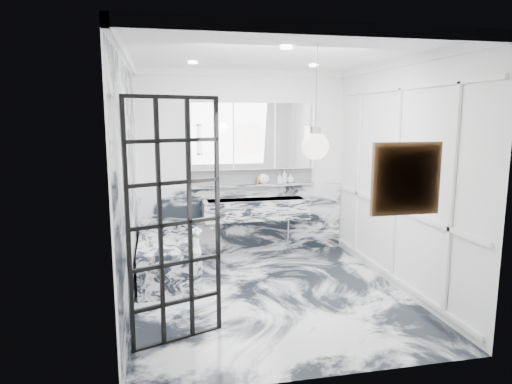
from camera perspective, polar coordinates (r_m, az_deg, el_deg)
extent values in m
plane|color=silver|center=(5.62, 1.80, -12.69)|extent=(3.60, 3.60, 0.00)
plane|color=white|center=(5.25, 1.96, 16.90)|extent=(3.60, 3.60, 0.00)
plane|color=white|center=(7.00, -1.66, 3.58)|extent=(3.60, 0.00, 3.60)
plane|color=white|center=(3.56, 8.83, -2.38)|extent=(3.60, 0.00, 3.60)
plane|color=white|center=(5.12, -15.80, 1.00)|extent=(0.00, 3.60, 3.60)
plane|color=white|center=(5.85, 17.29, 1.96)|extent=(0.00, 3.60, 3.60)
cube|color=silver|center=(7.12, -1.59, -3.45)|extent=(3.18, 0.05, 1.05)
cube|color=silver|center=(5.13, -15.60, 0.35)|extent=(0.02, 3.56, 2.68)
cube|color=white|center=(5.85, 17.07, 0.99)|extent=(0.03, 3.40, 2.30)
imported|color=#8C5919|center=(7.08, 3.58, 1.95)|extent=(0.10, 0.10, 0.21)
imported|color=#4C4C51|center=(7.07, 2.95, 1.77)|extent=(0.08, 0.08, 0.16)
imported|color=silver|center=(7.11, 4.32, 1.71)|extent=(0.11, 0.11, 0.14)
sphere|color=white|center=(7.01, 0.94, 1.65)|extent=(0.17, 0.17, 0.17)
cylinder|color=#8C5919|center=(6.99, 0.20, 1.43)|extent=(0.04, 0.04, 0.10)
cylinder|color=silver|center=(5.59, -7.53, -6.30)|extent=(0.08, 0.08, 0.12)
cube|color=#C57014|center=(3.85, 18.26, 1.59)|extent=(0.49, 0.05, 0.49)
sphere|color=white|center=(4.00, 7.41, 5.68)|extent=(0.24, 0.24, 0.24)
cube|color=silver|center=(6.90, -0.04, -2.14)|extent=(1.60, 0.45, 0.30)
cube|color=silver|center=(7.00, -0.32, 0.86)|extent=(1.90, 0.14, 0.04)
cube|color=white|center=(7.04, -0.42, 2.02)|extent=(1.90, 0.03, 0.23)
cube|color=white|center=(6.93, -0.33, 7.01)|extent=(1.90, 0.16, 1.00)
cylinder|color=white|center=(6.72, -7.08, 6.51)|extent=(0.07, 0.07, 0.40)
cylinder|color=white|center=(7.05, 6.41, 6.67)|extent=(0.07, 0.07, 0.40)
cube|color=silver|center=(6.23, -10.86, -7.93)|extent=(0.75, 1.65, 0.55)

